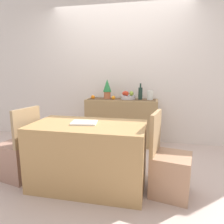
% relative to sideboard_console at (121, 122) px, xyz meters
% --- Properties ---
extents(ground_plane, '(6.40, 6.40, 0.02)m').
position_rel_sideboard_console_xyz_m(ground_plane, '(-0.07, -0.92, -0.42)').
color(ground_plane, beige).
rests_on(ground_plane, ground).
extents(room_wall_rear, '(6.40, 0.06, 2.70)m').
position_rel_sideboard_console_xyz_m(room_wall_rear, '(-0.07, 0.26, 0.94)').
color(room_wall_rear, silver).
rests_on(room_wall_rear, ground).
extents(sideboard_console, '(1.27, 0.42, 0.83)m').
position_rel_sideboard_console_xyz_m(sideboard_console, '(0.00, 0.00, 0.00)').
color(sideboard_console, tan).
rests_on(sideboard_console, ground).
extents(table_runner, '(1.19, 0.32, 0.01)m').
position_rel_sideboard_console_xyz_m(table_runner, '(0.00, 0.00, 0.42)').
color(table_runner, brown).
rests_on(table_runner, sideboard_console).
extents(fruit_bowl, '(0.25, 0.25, 0.07)m').
position_rel_sideboard_console_xyz_m(fruit_bowl, '(0.12, 0.00, 0.45)').
color(fruit_bowl, silver).
rests_on(fruit_bowl, table_runner).
extents(apple_right, '(0.07, 0.07, 0.07)m').
position_rel_sideboard_console_xyz_m(apple_right, '(0.06, 0.06, 0.52)').
color(apple_right, '#BB342E').
rests_on(apple_right, fruit_bowl).
extents(apple_upper, '(0.07, 0.07, 0.07)m').
position_rel_sideboard_console_xyz_m(apple_upper, '(0.04, -0.01, 0.52)').
color(apple_upper, '#BD3922').
rests_on(apple_upper, fruit_bowl).
extents(apple_center, '(0.08, 0.08, 0.08)m').
position_rel_sideboard_console_xyz_m(apple_center, '(0.18, -0.04, 0.53)').
color(apple_center, olive).
rests_on(apple_center, fruit_bowl).
extents(apple_front, '(0.07, 0.07, 0.07)m').
position_rel_sideboard_console_xyz_m(apple_front, '(0.17, 0.04, 0.52)').
color(apple_front, '#83A833').
rests_on(apple_front, fruit_bowl).
extents(apple_rear, '(0.08, 0.08, 0.08)m').
position_rel_sideboard_console_xyz_m(apple_rear, '(0.10, -0.06, 0.52)').
color(apple_rear, red).
rests_on(apple_rear, fruit_bowl).
extents(wine_bottle, '(0.07, 0.07, 0.29)m').
position_rel_sideboard_console_xyz_m(wine_bottle, '(0.33, -0.00, 0.53)').
color(wine_bottle, '#1C3228').
rests_on(wine_bottle, sideboard_console).
extents(ceramic_vase, '(0.10, 0.10, 0.16)m').
position_rel_sideboard_console_xyz_m(ceramic_vase, '(0.50, 0.00, 0.49)').
color(ceramic_vase, silver).
rests_on(ceramic_vase, sideboard_console).
extents(potted_plant, '(0.15, 0.15, 0.35)m').
position_rel_sideboard_console_xyz_m(potted_plant, '(-0.27, 0.00, 0.61)').
color(potted_plant, '#B96742').
rests_on(potted_plant, sideboard_console).
extents(orange_loose_near_bowl, '(0.07, 0.07, 0.07)m').
position_rel_sideboard_console_xyz_m(orange_loose_near_bowl, '(-0.51, -0.08, 0.45)').
color(orange_loose_near_bowl, orange).
rests_on(orange_loose_near_bowl, sideboard_console).
extents(orange_loose_far, '(0.07, 0.07, 0.07)m').
position_rel_sideboard_console_xyz_m(orange_loose_far, '(-0.13, -0.08, 0.45)').
color(orange_loose_far, orange).
rests_on(orange_loose_far, sideboard_console).
extents(dining_table, '(1.28, 0.70, 0.74)m').
position_rel_sideboard_console_xyz_m(dining_table, '(-0.14, -1.49, -0.04)').
color(dining_table, tan).
rests_on(dining_table, ground).
extents(open_book, '(0.31, 0.25, 0.02)m').
position_rel_sideboard_console_xyz_m(open_book, '(-0.19, -1.48, 0.33)').
color(open_book, white).
rests_on(open_book, dining_table).
extents(chair_near_window, '(0.48, 0.48, 0.90)m').
position_rel_sideboard_console_xyz_m(chair_near_window, '(-1.04, -1.49, -0.15)').
color(chair_near_window, '#A17765').
rests_on(chair_near_window, ground).
extents(chair_by_corner, '(0.47, 0.47, 0.90)m').
position_rel_sideboard_console_xyz_m(chair_by_corner, '(0.77, -1.49, -0.15)').
color(chair_by_corner, tan).
rests_on(chair_by_corner, ground).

